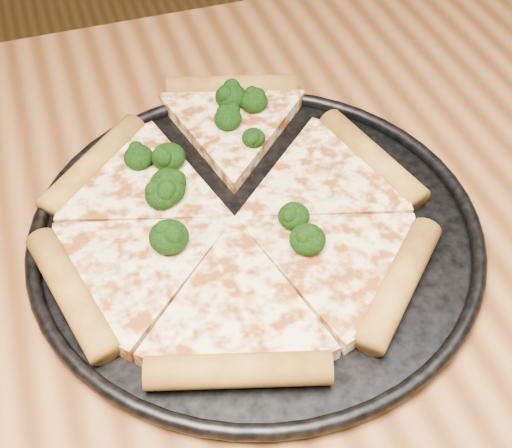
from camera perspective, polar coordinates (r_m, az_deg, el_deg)
name	(u,v)px	position (r m, az deg, el deg)	size (l,w,h in m)	color
dining_table	(167,374)	(0.66, -7.20, -11.97)	(1.20, 0.90, 0.75)	brown
pizza_pan	(256,230)	(0.63, 0.00, -0.51)	(0.40, 0.40, 0.02)	black
pizza	(235,213)	(0.63, -1.74, 0.89)	(0.36, 0.40, 0.03)	#FFE39C
broccoli_florets	(206,170)	(0.65, -4.08, 4.36)	(0.16, 0.24, 0.03)	black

